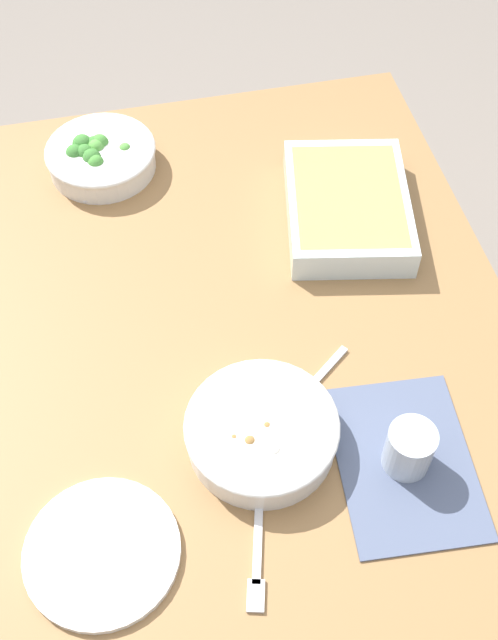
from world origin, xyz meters
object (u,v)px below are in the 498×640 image
Objects in this scene: side_plate at (102,552)px; spoon_by_stew at (304,393)px; baking_dish at (348,205)px; fork_on_table at (257,558)px; stew_bowl at (262,432)px; drink_cup at (409,451)px; spoon_by_broccoli at (96,181)px; broccoli_bowl at (100,156)px.

spoon_by_stew is at bearing -60.75° from side_plate.
baking_dish reaches higher than fork_on_table.
stew_bowl reaches higher than spoon_by_stew.
drink_cup is (-0.50, 0.06, 0.00)m from baking_dish.
drink_cup is 0.46m from side_plate.
spoon_by_broccoli is at bearing -5.17° from side_plate.
drink_cup is at bearing -150.83° from spoon_by_broccoli.
spoon_by_broccoli reaches higher than fork_on_table.
broccoli_bowl is 1.45× the size of spoon_by_stew.
drink_cup reaches higher than broccoli_bowl.
stew_bowl is 0.22m from drink_cup.
stew_bowl is 0.69× the size of baking_dish.
side_plate is at bearing 75.68° from fork_on_table.
spoon_by_broccoli is (0.62, 0.19, -0.03)m from stew_bowl.
spoon_by_broccoli is at bearing 16.91° from stew_bowl.
drink_cup reaches higher than side_plate.
stew_bowl is at bearing 128.57° from spoon_by_stew.
baking_dish is at bearing -43.22° from side_plate.
spoon_by_stew is 0.28m from fork_on_table.
spoon_by_broccoli is at bearing 10.11° from fork_on_table.
fork_on_table is (-0.18, 0.05, -0.03)m from stew_bowl.
spoon_by_broccoli is 0.81m from fork_on_table.
stew_bowl is 1.39× the size of spoon_by_broccoli.
fork_on_table is at bearing 111.25° from drink_cup.
stew_bowl is 2.74× the size of drink_cup.
drink_cup is at bearing -141.22° from spoon_by_stew.
stew_bowl reaches higher than fork_on_table.
fork_on_table is at bearing 153.05° from baking_dish.
broccoli_bowl is 0.64× the size of baking_dish.
stew_bowl is at bearing -64.27° from side_plate.
side_plate is 1.32× the size of spoon_by_broccoli.
baking_dish is at bearing -26.09° from spoon_by_stew.
baking_dish is (-0.23, -0.43, 0.00)m from broccoli_bowl.
baking_dish is 0.51m from drink_cup.
spoon_by_stew is at bearing -156.61° from broccoli_bowl.
spoon_by_stew and spoon_by_broccoli have the same top height.
fork_on_table is (-0.60, 0.31, -0.03)m from baking_dish.
drink_cup is at bearing -84.60° from side_plate.
drink_cup reaches higher than baking_dish.
fork_on_table is at bearing 151.82° from spoon_by_stew.
drink_cup is 0.80m from spoon_by_broccoli.
drink_cup is 0.51× the size of spoon_by_broccoli.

